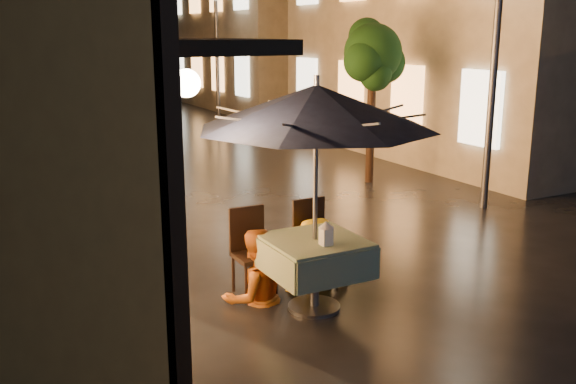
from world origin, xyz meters
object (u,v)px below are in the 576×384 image
person_yellow (317,221)px  bicycle_0 (112,199)px  streetlamp_near (497,29)px  cafe_table (315,256)px  person_orange (254,231)px  patio_umbrella (316,107)px  table_lantern (326,232)px

person_yellow → bicycle_0: person_yellow is taller
bicycle_0 → streetlamp_near: bearing=-121.8°
cafe_table → streetlamp_near: bearing=25.8°
person_orange → patio_umbrella: bearing=129.2°
cafe_table → person_orange: person_orange is taller
streetlamp_near → table_lantern: streetlamp_near is taller
table_lantern → person_orange: bearing=121.6°
streetlamp_near → patio_umbrella: bearing=-154.2°
person_orange → bicycle_0: bearing=-79.1°
table_lantern → person_orange: 0.88m
cafe_table → person_orange: (-0.46, 0.52, 0.20)m
cafe_table → person_yellow: bearing=57.7°
table_lantern → bicycle_0: bearing=106.7°
cafe_table → bicycle_0: 4.08m
cafe_table → person_orange: size_ratio=0.63×
streetlamp_near → patio_umbrella: (-4.57, -2.21, -0.77)m
patio_umbrella → bicycle_0: size_ratio=1.41×
person_orange → person_yellow: person_orange is taller
streetlamp_near → patio_umbrella: size_ratio=1.72×
table_lantern → bicycle_0: 4.32m
table_lantern → person_yellow: person_yellow is taller
table_lantern → bicycle_0: (-1.23, 4.11, -0.46)m
table_lantern → person_orange: size_ratio=0.16×
bicycle_0 → cafe_table: bearing=-178.1°
table_lantern → person_orange: (-0.46, 0.74, -0.13)m
table_lantern → person_yellow: size_ratio=0.16×
table_lantern → streetlamp_near: bearing=28.0°
cafe_table → table_lantern: size_ratio=3.96×
person_orange → streetlamp_near: bearing=-163.5°
cafe_table → person_yellow: size_ratio=0.63×
patio_umbrella → cafe_table: bearing=-148.0°
streetlamp_near → person_yellow: 5.02m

